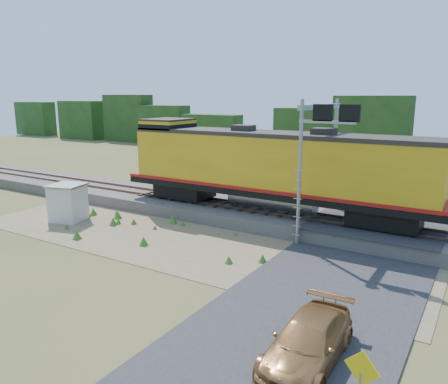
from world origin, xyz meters
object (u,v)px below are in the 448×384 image
Objects in this scene: locomotive at (268,167)px; car at (308,342)px; signal_gantry at (323,135)px; shed at (68,202)px.

locomotive reaches higher than car.
signal_gantry is at bearing -10.90° from locomotive.
car is (18.38, -6.34, -0.53)m from shed.
locomotive is 12.74m from shed.
shed reaches higher than car.
signal_gantry is 13.35m from car.
shed is at bearing -150.91° from locomotive.
car is (7.44, -12.43, -2.90)m from locomotive.
shed is 0.54× the size of car.
shed is 19.45m from car.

